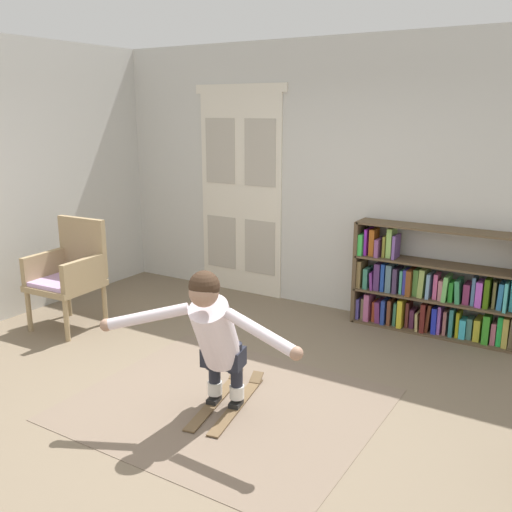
# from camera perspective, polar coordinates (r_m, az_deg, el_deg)

# --- Properties ---
(ground_plane) EXTENTS (7.20, 7.20, 0.00)m
(ground_plane) POSITION_cam_1_polar(r_m,az_deg,el_deg) (4.42, -4.79, -15.00)
(ground_plane) COLOR #756550
(back_wall) EXTENTS (6.00, 0.10, 2.90)m
(back_wall) POSITION_cam_1_polar(r_m,az_deg,el_deg) (6.18, 9.40, 7.57)
(back_wall) COLOR beige
(back_wall) RESTS_ON ground
(double_door) EXTENTS (1.22, 0.05, 2.45)m
(double_door) POSITION_cam_1_polar(r_m,az_deg,el_deg) (6.77, -1.53, 6.48)
(double_door) COLOR silver
(double_door) RESTS_ON ground
(rug) EXTENTS (2.20, 1.87, 0.01)m
(rug) POSITION_cam_1_polar(r_m,az_deg,el_deg) (4.46, -3.02, -14.59)
(rug) COLOR #756352
(rug) RESTS_ON ground
(bookshelf) EXTENTS (1.63, 0.30, 1.07)m
(bookshelf) POSITION_cam_1_polar(r_m,az_deg,el_deg) (5.89, 16.93, -3.30)
(bookshelf) COLOR brown
(bookshelf) RESTS_ON ground
(wicker_chair) EXTENTS (0.63, 0.63, 1.10)m
(wicker_chair) POSITION_cam_1_polar(r_m,az_deg,el_deg) (6.07, -18.10, -1.44)
(wicker_chair) COLOR #9F865F
(wicker_chair) RESTS_ON ground
(skis_pair) EXTENTS (0.45, 0.97, 0.07)m
(skis_pair) POSITION_cam_1_polar(r_m,az_deg,el_deg) (4.48, -2.85, -14.20)
(skis_pair) COLOR brown
(skis_pair) RESTS_ON rug
(person_skier) EXTENTS (1.44, 0.77, 1.07)m
(person_skier) POSITION_cam_1_polar(r_m,az_deg,el_deg) (4.03, -4.19, -7.54)
(person_skier) COLOR white
(person_skier) RESTS_ON skis_pair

